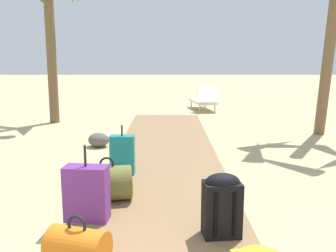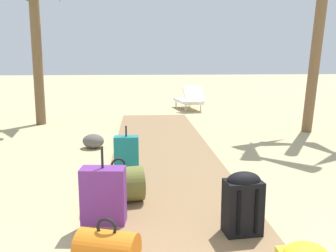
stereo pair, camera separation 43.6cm
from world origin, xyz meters
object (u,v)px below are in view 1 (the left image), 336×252
backpack_black (221,203)px  palm_tree_far_left (46,3)px  duffel_bag_olive (106,183)px  suitcase_purple (85,193)px  lounge_chair (203,100)px  duffel_bag_orange (76,246)px  suitcase_teal (121,155)px

backpack_black → palm_tree_far_left: 7.59m
duffel_bag_olive → palm_tree_far_left: palm_tree_far_left is taller
suitcase_purple → lounge_chair: (1.94, 8.21, -0.03)m
duffel_bag_orange → lounge_chair: size_ratio=0.32×
backpack_black → suitcase_purple: (-1.28, 0.33, -0.03)m
duffel_bag_orange → suitcase_purple: 0.81m
palm_tree_far_left → duffel_bag_olive: bearing=-67.6°
palm_tree_far_left → suitcase_purple: bearing=-70.4°
duffel_bag_olive → lounge_chair: bearing=76.7°
suitcase_teal → suitcase_purple: suitcase_purple is taller
backpack_black → lounge_chair: bearing=85.6°
suitcase_teal → duffel_bag_olive: 0.96m
duffel_bag_orange → palm_tree_far_left: bearing=108.2°
suitcase_purple → palm_tree_far_left: (-2.12, 5.95, 2.59)m
suitcase_teal → palm_tree_far_left: 5.67m
duffel_bag_orange → backpack_black: (1.18, 0.47, 0.16)m
backpack_black → suitcase_teal: bearing=121.6°
duffel_bag_olive → lounge_chair: size_ratio=0.37×
duffel_bag_orange → suitcase_teal: bearing=88.1°
backpack_black → suitcase_purple: bearing=165.6°
duffel_bag_orange → backpack_black: 1.28m
lounge_chair → suitcase_teal: bearing=-104.7°
duffel_bag_orange → suitcase_purple: (-0.10, 0.80, 0.13)m
suitcase_teal → suitcase_purple: 1.48m
palm_tree_far_left → duffel_bag_orange: bearing=-71.8°
duffel_bag_olive → suitcase_purple: suitcase_purple is taller
suitcase_teal → duffel_bag_orange: suitcase_teal is taller
lounge_chair → palm_tree_far_left: bearing=-150.9°
duffel_bag_olive → duffel_bag_orange: 1.31m
suitcase_purple → backpack_black: bearing=-14.4°
duffel_bag_olive → suitcase_purple: size_ratio=0.79×
duffel_bag_olive → lounge_chair: (1.82, 7.70, 0.05)m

